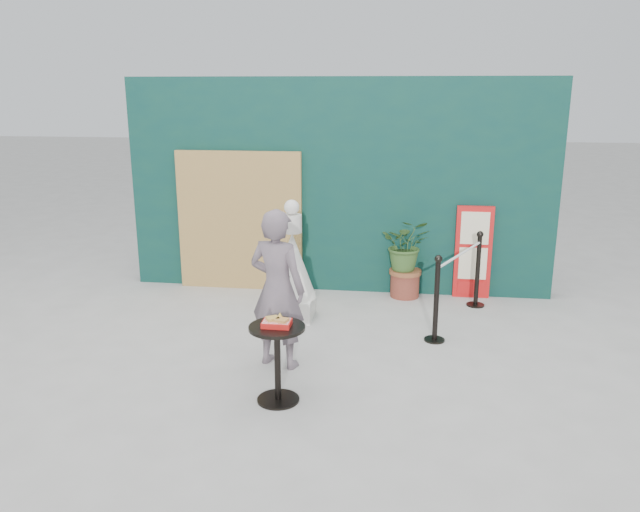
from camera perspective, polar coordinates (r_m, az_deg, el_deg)
The scene contains 10 objects.
ground at distance 6.33m, azimuth -1.49°, elevation -11.62°, with size 60.00×60.00×0.00m, color #ADAAA5.
back_wall at distance 8.88m, azimuth 1.70°, elevation 6.38°, with size 6.00×0.30×3.00m, color #0A312F.
bamboo_fence at distance 9.02m, azimuth -7.35°, elevation 3.17°, with size 1.80×0.08×2.00m, color tan.
woman at distance 6.46m, azimuth -3.92°, elevation -3.02°, with size 0.61×0.40×1.69m, color slate.
menu_board at distance 8.87m, azimuth 13.83°, elevation 0.32°, with size 0.50×0.07×1.30m.
statue at distance 7.84m, azimuth -2.53°, elevation -1.37°, with size 0.60×0.60×1.53m.
cafe_table at distance 5.83m, azimuth -3.92°, elevation -8.71°, with size 0.52×0.52×0.75m.
food_basket at distance 5.72m, azimuth -3.95°, elevation -6.05°, with size 0.26×0.19×0.11m.
planter at distance 8.72m, azimuth 7.87°, elevation 0.40°, with size 0.66×0.57×1.13m.
stanchion_barrier at distance 7.92m, azimuth 12.55°, elevation -2.55°, with size 0.84×1.54×1.03m.
Camera 1 is at (0.92, -5.58, 2.85)m, focal length 35.00 mm.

